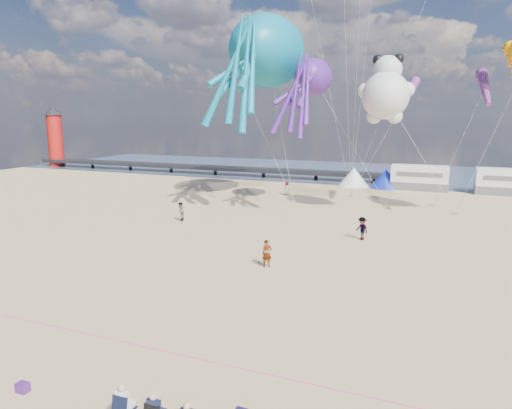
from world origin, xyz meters
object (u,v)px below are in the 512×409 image
Objects in this scene: cooler_purple at (23,387)px; beachgoer_1 at (180,212)px; tent_white at (354,177)px; sandbag_d at (432,205)px; kite_octopus_teal at (268,51)px; sandbag_a at (293,201)px; kite_octopus_purple at (313,77)px; sandbag_e at (351,196)px; motorhome_0 at (419,178)px; motorhome_1 at (507,182)px; windsock_mid at (485,88)px; beachgoer_2 at (362,229)px; kite_panda at (385,96)px; lighthouse at (56,141)px; beachgoer_0 at (287,189)px; sandbag_b at (387,207)px; standing_person at (267,254)px; windsock_right at (410,93)px; tent_blue at (386,178)px; sandbag_c at (455,214)px; windsock_left at (234,70)px.

beachgoer_1 reaches higher than cooler_purple.
tent_white is 14.36m from sandbag_d.
sandbag_a is at bearing 25.40° from kite_octopus_teal.
kite_octopus_purple is (8.85, 9.93, 11.71)m from beachgoer_1.
cooler_purple reaches higher than sandbag_e.
motorhome_0 is at bearing 81.30° from kite_octopus_purple.
motorhome_1 is 19.04m from windsock_mid.
motorhome_1 is at bearing 102.93° from beachgoer_2.
motorhome_0 reaches higher than cooler_purple.
motorhome_1 is at bearing 111.21° from beachgoer_1.
kite_octopus_purple is 7.32m from kite_panda.
beachgoer_2 is at bearing 67.69° from beachgoer_1.
kite_octopus_purple reaches higher than tent_white.
kite_panda reaches higher than motorhome_0.
motorhome_0 is 1.65× the size of tent_white.
lighthouse is 50.23m from beachgoer_0.
tent_white reaches higher than sandbag_b.
motorhome_1 reaches higher than tent_white.
lighthouse is 5.45× the size of beachgoer_1.
beachgoer_2 reaches higher than standing_person.
sandbag_b is at bearing -66.35° from tent_white.
standing_person is (-16.54, -34.07, -0.67)m from motorhome_1.
windsock_mid is (7.76, 1.45, 0.55)m from kite_panda.
windsock_right is (1.41, 0.22, 10.96)m from sandbag_b.
standing_person is 0.97× the size of beachgoer_2.
windsock_right is (-10.39, -12.78, 9.57)m from motorhome_1.
tent_blue is at bearing 180.00° from motorhome_0.
sandbag_e is at bearing 93.05° from kite_octopus_purple.
sandbag_d is at bearing 122.02° from sandbag_c.
beachgoer_2 reaches higher than sandbag_b.
windsock_left is at bearing -141.61° from motorhome_0.
motorhome_0 is 1.00× the size of motorhome_1.
sandbag_c is (-5.63, -13.81, -1.39)m from motorhome_1.
sandbag_a is 0.08× the size of windsock_left.
cooler_purple is 0.23× the size of beachgoer_2.
sandbag_a is 20.44m from windsock_mid.
tent_blue is 2.34× the size of beachgoer_2.
sandbag_a is at bearing 165.04° from beachgoer_2.
cooler_purple is at bearing -81.05° from windsock_left.
motorhome_0 is 4.01m from tent_blue.
sandbag_e is 0.04× the size of kite_octopus_teal.
sandbag_b is (59.70, -17.01, -4.39)m from lighthouse.
kite_octopus_purple is at bearing 60.19° from standing_person.
lighthouse is at bearing 167.65° from sandbag_e.
windsock_right is at bearing 104.83° from beachgoer_1.
motorhome_1 reaches higher than cooler_purple.
sandbag_e is (5.02, 5.50, 0.00)m from sandbag_a.
sandbag_d is (4.52, 15.30, -0.75)m from beachgoer_2.
kite_octopus_purple reaches higher than lighthouse.
sandbag_a is (6.48, 11.90, -0.72)m from beachgoer_1.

